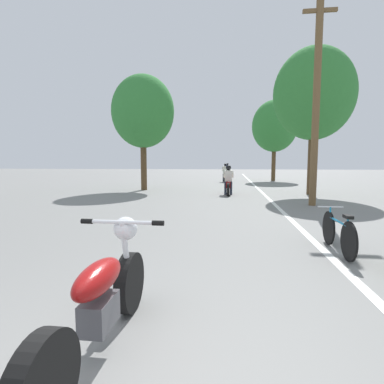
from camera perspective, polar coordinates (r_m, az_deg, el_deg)
lane_stripe_edge at (r=14.29m, az=13.63°, el=-0.49°), size 0.14×48.00×0.01m
utility_pole at (r=11.42m, az=22.61°, el=16.01°), size 1.10×0.24×7.09m
roadside_tree_right_near at (r=15.23m, az=22.21°, el=16.87°), size 3.60×3.24×6.65m
roadside_tree_right_far at (r=25.11m, az=15.45°, el=11.98°), size 3.53×3.18×6.37m
roadside_tree_left at (r=16.61m, az=-9.34°, el=14.83°), size 3.32×2.99×6.09m
motorcycle_foreground at (r=2.62m, az=-16.71°, el=-18.82°), size 0.80×2.04×1.00m
motorcycle_rider_lead at (r=14.00m, az=6.93°, el=1.66°), size 0.50×1.95×1.38m
motorcycle_rider_mid at (r=22.79m, az=6.34°, el=3.24°), size 0.50×2.17×1.41m
motorcycle_rider_far at (r=33.74m, az=6.79°, el=4.04°), size 0.50×2.14×1.38m
bicycle_parked at (r=5.65m, az=26.06°, el=-6.95°), size 0.44×1.57×0.72m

